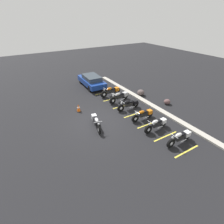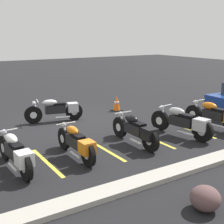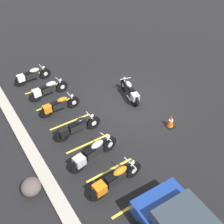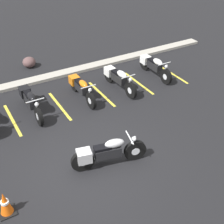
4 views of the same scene
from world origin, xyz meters
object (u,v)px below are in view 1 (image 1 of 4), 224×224
object	(u,v)px
parked_bike_3	(144,114)
parked_bike_5	(181,137)
parked_bike_0	(112,91)
motorcycle_silver_featured	(96,121)
parked_bike_4	(157,124)
landscape_rock_0	(141,93)
parked_bike_2	(129,104)
parked_bike_1	(120,96)
car_blue	(92,81)
traffic_cone	(78,108)
landscape_rock_1	(167,102)

from	to	relation	value
parked_bike_3	parked_bike_5	size ratio (longest dim) A/B	0.97
parked_bike_3	parked_bike_0	bearing A→B (deg)	-92.07
motorcycle_silver_featured	parked_bike_5	bearing A→B (deg)	53.65
parked_bike_4	motorcycle_silver_featured	bearing A→B (deg)	-38.33
parked_bike_5	landscape_rock_0	world-z (taller)	parked_bike_5
parked_bike_2	parked_bike_0	bearing A→B (deg)	-92.52
parked_bike_0	parked_bike_1	xyz separation A→B (m)	(1.54, 0.01, 0.00)
parked_bike_3	car_blue	world-z (taller)	car_blue
motorcycle_silver_featured	traffic_cone	size ratio (longest dim) A/B	3.20
parked_bike_1	parked_bike_2	bearing A→B (deg)	73.87
motorcycle_silver_featured	parked_bike_5	distance (m)	5.85
parked_bike_1	parked_bike_2	xyz separation A→B (m)	(1.73, -0.18, -0.03)
parked_bike_0	parked_bike_4	size ratio (longest dim) A/B	1.07
parked_bike_2	car_blue	bearing A→B (deg)	-85.59
parked_bike_2	parked_bike_1	bearing A→B (deg)	-95.48
parked_bike_2	traffic_cone	distance (m)	4.37
motorcycle_silver_featured	traffic_cone	bearing A→B (deg)	-162.13
motorcycle_silver_featured	parked_bike_4	size ratio (longest dim) A/B	0.99
motorcycle_silver_featured	landscape_rock_0	distance (m)	6.97
car_blue	landscape_rock_0	bearing A→B (deg)	-144.16
parked_bike_4	landscape_rock_0	xyz separation A→B (m)	(-5.28, 2.82, -0.16)
parked_bike_1	landscape_rock_0	size ratio (longest dim) A/B	3.01
car_blue	parked_bike_1	bearing A→B (deg)	-170.14
parked_bike_1	car_blue	world-z (taller)	car_blue
parked_bike_4	landscape_rock_1	world-z (taller)	parked_bike_4
parked_bike_3	landscape_rock_0	world-z (taller)	parked_bike_3
parked_bike_1	parked_bike_4	size ratio (longest dim) A/B	1.07
parked_bike_3	traffic_cone	size ratio (longest dim) A/B	3.10
motorcycle_silver_featured	parked_bike_3	bearing A→B (deg)	88.08
parked_bike_3	traffic_cone	distance (m)	5.48
landscape_rock_0	landscape_rock_1	world-z (taller)	landscape_rock_0
parked_bike_0	parked_bike_1	world-z (taller)	parked_bike_1
motorcycle_silver_featured	car_blue	xyz separation A→B (m)	(-7.54, 3.22, 0.22)
traffic_cone	parked_bike_2	bearing A→B (deg)	64.41
parked_bike_4	car_blue	bearing A→B (deg)	-90.82
parked_bike_4	traffic_cone	world-z (taller)	parked_bike_4
motorcycle_silver_featured	parked_bike_5	xyz separation A→B (m)	(4.44, 3.81, -0.01)
car_blue	parked_bike_5	bearing A→B (deg)	-174.92
parked_bike_1	motorcycle_silver_featured	bearing A→B (deg)	24.47
car_blue	traffic_cone	distance (m)	5.85
parked_bike_1	traffic_cone	distance (m)	4.12
parked_bike_2	landscape_rock_0	bearing A→B (deg)	-146.79
parked_bike_2	motorcycle_silver_featured	bearing A→B (deg)	14.85
landscape_rock_1	traffic_cone	size ratio (longest dim) A/B	0.87
parked_bike_3	landscape_rock_0	bearing A→B (deg)	-126.66
parked_bike_2	landscape_rock_1	distance (m)	3.69
parked_bike_1	car_blue	size ratio (longest dim) A/B	0.53
parked_bike_0	parked_bike_4	distance (m)	6.79
motorcycle_silver_featured	parked_bike_4	xyz separation A→B (m)	(2.56, 3.60, -0.00)
car_blue	traffic_cone	world-z (taller)	car_blue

